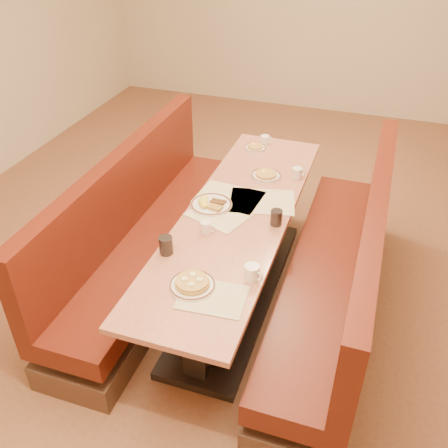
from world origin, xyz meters
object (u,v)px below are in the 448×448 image
(diner_table, at_px, (237,256))
(soda_tumbler_mid, at_px, (276,218))
(eggs_plate, at_px, (211,204))
(coffee_mug_d, at_px, (265,140))
(pancake_plate, at_px, (192,284))
(coffee_mug_c, at_px, (297,173))
(coffee_mug_a, at_px, (252,273))
(booth_right, at_px, (338,278))
(coffee_mug_b, at_px, (206,227))
(soda_tumbler_near, at_px, (166,245))
(booth_left, at_px, (146,238))

(diner_table, bearing_deg, soda_tumbler_mid, -10.39)
(eggs_plate, height_order, coffee_mug_d, coffee_mug_d)
(pancake_plate, height_order, coffee_mug_c, coffee_mug_c)
(coffee_mug_a, bearing_deg, coffee_mug_c, 113.93)
(booth_right, xyz_separation_m, coffee_mug_d, (-0.83, 1.10, 0.43))
(coffee_mug_a, bearing_deg, booth_right, 78.54)
(diner_table, distance_m, pancake_plate, 0.90)
(coffee_mug_b, xyz_separation_m, soda_tumbler_mid, (0.40, 0.23, 0.01))
(coffee_mug_a, bearing_deg, soda_tumbler_near, -162.82)
(pancake_plate, bearing_deg, coffee_mug_a, 29.64)
(diner_table, distance_m, coffee_mug_b, 0.52)
(coffee_mug_b, relative_size, coffee_mug_c, 0.98)
(diner_table, xyz_separation_m, coffee_mug_b, (-0.12, -0.28, 0.42))
(booth_left, xyz_separation_m, coffee_mug_b, (0.61, -0.28, 0.43))
(coffee_mug_a, bearing_deg, coffee_mug_d, 126.36)
(eggs_plate, xyz_separation_m, coffee_mug_b, (0.08, -0.30, 0.02))
(pancake_plate, xyz_separation_m, eggs_plate, (-0.19, 0.82, -0.00))
(soda_tumbler_near, bearing_deg, coffee_mug_c, 64.54)
(coffee_mug_a, relative_size, soda_tumbler_near, 1.03)
(pancake_plate, bearing_deg, soda_tumbler_mid, 68.50)
(coffee_mug_d, bearing_deg, booth_left, -140.35)
(coffee_mug_b, bearing_deg, coffee_mug_d, 92.59)
(diner_table, height_order, coffee_mug_d, coffee_mug_d)
(coffee_mug_d, bearing_deg, pancake_plate, -107.94)
(booth_right, height_order, soda_tumbler_near, booth_right)
(booth_left, xyz_separation_m, eggs_plate, (0.53, 0.02, 0.41))
(booth_right, distance_m, soda_tumbler_mid, 0.63)
(diner_table, height_order, soda_tumbler_mid, soda_tumbler_mid)
(booth_left, distance_m, pancake_plate, 1.15)
(coffee_mug_c, bearing_deg, pancake_plate, -117.44)
(eggs_plate, bearing_deg, booth_left, -177.91)
(coffee_mug_a, bearing_deg, booth_left, 172.02)
(soda_tumbler_mid, bearing_deg, coffee_mug_d, 108.20)
(eggs_plate, bearing_deg, booth_right, -1.18)
(booth_right, bearing_deg, soda_tumbler_near, -150.80)
(booth_left, height_order, coffee_mug_a, booth_left)
(diner_table, xyz_separation_m, booth_left, (-0.73, 0.00, -0.01))
(booth_right, height_order, eggs_plate, booth_right)
(soda_tumbler_near, height_order, soda_tumbler_mid, soda_tumbler_near)
(eggs_plate, distance_m, coffee_mug_b, 0.31)
(eggs_plate, bearing_deg, soda_tumbler_mid, -8.28)
(coffee_mug_a, height_order, soda_tumbler_near, soda_tumbler_near)
(pancake_plate, distance_m, coffee_mug_a, 0.35)
(eggs_plate, xyz_separation_m, coffee_mug_a, (0.49, -0.65, 0.03))
(diner_table, distance_m, booth_left, 0.73)
(coffee_mug_a, bearing_deg, pancake_plate, -126.44)
(booth_right, height_order, soda_tumbler_mid, booth_right)
(coffee_mug_a, height_order, soda_tumbler_mid, soda_tumbler_mid)
(diner_table, height_order, coffee_mug_c, coffee_mug_c)
(booth_right, xyz_separation_m, soda_tumbler_mid, (-0.45, -0.05, 0.44))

